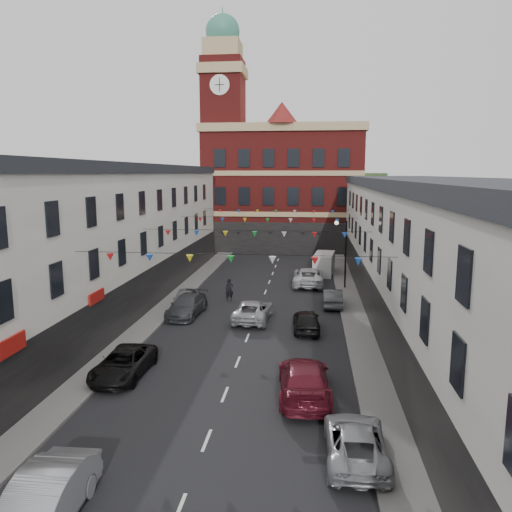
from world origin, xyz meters
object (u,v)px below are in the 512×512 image
at_px(pedestrian, 229,290).
at_px(car_left_b, 42,503).
at_px(street_lamp, 343,245).
at_px(car_left_c, 124,363).
at_px(car_left_e, 185,299).
at_px(car_right_b, 355,441).
at_px(car_right_d, 306,320).
at_px(car_right_e, 333,298).
at_px(car_right_f, 308,277).
at_px(moving_car, 253,310).
at_px(white_van, 324,264).
at_px(car_right_c, 304,379).
at_px(car_left_d, 187,306).

bearing_deg(pedestrian, car_left_b, -110.30).
distance_m(street_lamp, car_left_c, 23.93).
xyz_separation_m(car_left_e, car_right_b, (11.00, -18.80, -0.07)).
bearing_deg(car_left_b, car_right_d, 67.53).
relative_size(car_right_d, pedestrian, 2.28).
height_order(car_right_b, car_right_e, car_right_e).
height_order(car_right_f, moving_car, car_right_f).
distance_m(moving_car, pedestrian, 5.65).
bearing_deg(street_lamp, car_right_d, -103.59).
xyz_separation_m(car_left_c, car_right_e, (10.87, 14.54, 0.00)).
height_order(car_left_c, white_van, white_van).
bearing_deg(car_right_f, car_right_c, 89.93).
distance_m(car_left_b, car_right_b, 10.24).
xyz_separation_m(car_right_e, white_van, (-0.38, 12.29, 0.38)).
bearing_deg(car_right_f, car_left_e, 43.90).
bearing_deg(white_van, car_right_c, -86.62).
relative_size(street_lamp, car_right_d, 1.47).
bearing_deg(car_right_c, car_right_e, -100.11).
bearing_deg(car_right_c, car_right_f, -93.26).
xyz_separation_m(moving_car, pedestrian, (-2.47, 5.08, 0.19)).
distance_m(street_lamp, car_left_d, 15.29).
xyz_separation_m(car_right_d, car_right_e, (1.90, 6.25, -0.03)).
bearing_deg(car_right_d, car_left_e, -28.99).
distance_m(car_right_d, white_van, 18.61).
height_order(car_left_c, moving_car, moving_car).
xyz_separation_m(moving_car, white_van, (5.20, 16.62, 0.34)).
height_order(car_left_b, pedestrian, pedestrian).
xyz_separation_m(car_right_b, moving_car, (-5.58, 16.29, 0.06)).
height_order(car_left_e, pedestrian, pedestrian).
distance_m(car_right_d, moving_car, 4.15).
relative_size(car_left_b, car_left_e, 1.15).
distance_m(car_left_c, moving_car, 11.50).
height_order(street_lamp, white_van, street_lamp).
bearing_deg(white_van, car_left_e, -120.50).
distance_m(street_lamp, car_left_e, 14.69).
bearing_deg(car_right_b, street_lamp, -92.44).
bearing_deg(car_right_e, car_right_d, 73.31).
bearing_deg(street_lamp, car_left_c, -120.19).
relative_size(car_left_d, car_right_d, 1.21).
height_order(car_left_c, car_left_e, car_left_e).
bearing_deg(car_right_e, street_lamp, -99.78).
bearing_deg(car_right_b, car_right_d, -82.64).
distance_m(car_left_c, car_right_c, 9.06).
height_order(street_lamp, car_right_e, street_lamp).
bearing_deg(car_right_e, car_right_c, 83.37).
height_order(car_left_b, white_van, white_van).
relative_size(car_right_e, pedestrian, 2.26).
height_order(car_right_c, car_right_d, car_right_c).
bearing_deg(car_left_c, street_lamp, 60.90).
relative_size(car_left_d, car_right_e, 1.22).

